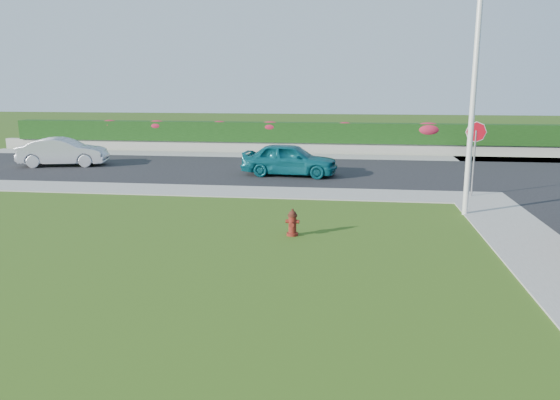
# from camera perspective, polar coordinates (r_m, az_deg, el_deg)

# --- Properties ---
(ground) EXTENTS (120.00, 120.00, 0.00)m
(ground) POSITION_cam_1_polar(r_m,az_deg,el_deg) (11.03, -6.78, -8.50)
(ground) COLOR black
(ground) RESTS_ON ground
(street_far) EXTENTS (26.00, 8.00, 0.04)m
(street_far) POSITION_cam_1_polar(r_m,az_deg,el_deg) (25.47, -10.00, 3.26)
(street_far) COLOR black
(street_far) RESTS_ON ground
(sidewalk_far) EXTENTS (24.00, 2.00, 0.04)m
(sidewalk_far) POSITION_cam_1_polar(r_m,az_deg,el_deg) (21.21, -16.60, 1.17)
(sidewalk_far) COLOR gray
(sidewalk_far) RESTS_ON ground
(curb_corner) EXTENTS (2.00, 2.00, 0.04)m
(curb_corner) POSITION_cam_1_polar(r_m,az_deg,el_deg) (19.87, 20.10, 0.22)
(curb_corner) COLOR gray
(curb_corner) RESTS_ON ground
(sidewalk_beyond) EXTENTS (34.00, 2.00, 0.04)m
(sidewalk_beyond) POSITION_cam_1_polar(r_m,az_deg,el_deg) (29.47, 0.40, 4.64)
(sidewalk_beyond) COLOR gray
(sidewalk_beyond) RESTS_ON ground
(retaining_wall) EXTENTS (34.00, 0.40, 0.60)m
(retaining_wall) POSITION_cam_1_polar(r_m,az_deg,el_deg) (30.92, 0.75, 5.51)
(retaining_wall) COLOR gray
(retaining_wall) RESTS_ON ground
(hedge) EXTENTS (32.00, 0.90, 1.10)m
(hedge) POSITION_cam_1_polar(r_m,az_deg,el_deg) (30.93, 0.78, 7.10)
(hedge) COLOR black
(hedge) RESTS_ON retaining_wall
(fire_hydrant) EXTENTS (0.36, 0.34, 0.71)m
(fire_hydrant) POSITION_cam_1_polar(r_m,az_deg,el_deg) (14.08, 1.31, -2.41)
(fire_hydrant) COLOR #4C0F0B
(fire_hydrant) RESTS_ON ground
(sedan_teal) EXTENTS (4.15, 2.00, 1.37)m
(sedan_teal) POSITION_cam_1_polar(r_m,az_deg,el_deg) (23.00, 1.01, 4.28)
(sedan_teal) COLOR #0D5A67
(sedan_teal) RESTS_ON street_far
(sedan_silver) EXTENTS (4.19, 2.23, 1.31)m
(sedan_silver) POSITION_cam_1_polar(r_m,az_deg,el_deg) (27.68, -21.72, 4.70)
(sedan_silver) COLOR #B7B9C0
(sedan_silver) RESTS_ON street_far
(utility_pole) EXTENTS (0.16, 0.16, 6.25)m
(utility_pole) POSITION_cam_1_polar(r_m,az_deg,el_deg) (16.88, 19.46, 8.92)
(utility_pole) COLOR silver
(utility_pole) RESTS_ON ground
(stop_sign) EXTENTS (0.71, 0.09, 2.60)m
(stop_sign) POSITION_cam_1_polar(r_m,az_deg,el_deg) (19.78, 19.74, 5.81)
(stop_sign) COLOR slate
(stop_sign) RESTS_ON ground
(flower_clump_a) EXTENTS (1.10, 0.71, 0.55)m
(flower_clump_a) POSITION_cam_1_polar(r_m,az_deg,el_deg) (33.67, -17.35, 7.53)
(flower_clump_a) COLOR #B71F40
(flower_clump_a) RESTS_ON hedge
(flower_clump_b) EXTENTS (1.21, 0.78, 0.61)m
(flower_clump_b) POSITION_cam_1_polar(r_m,az_deg,el_deg) (32.57, -12.70, 7.61)
(flower_clump_b) COLOR #B71F40
(flower_clump_b) RESTS_ON hedge
(flower_clump_c) EXTENTS (1.01, 0.65, 0.51)m
(flower_clump_c) POSITION_cam_1_polar(r_m,az_deg,el_deg) (31.49, -6.32, 7.75)
(flower_clump_c) COLOR #B71F40
(flower_clump_c) RESTS_ON hedge
(flower_clump_d) EXTENTS (1.22, 0.78, 0.61)m
(flower_clump_d) POSITION_cam_1_polar(r_m,az_deg,el_deg) (30.93, -1.03, 7.67)
(flower_clump_d) COLOR #B71F40
(flower_clump_d) RESTS_ON hedge
(flower_clump_e) EXTENTS (1.04, 0.67, 0.52)m
(flower_clump_e) POSITION_cam_1_polar(r_m,az_deg,el_deg) (30.59, 6.79, 7.61)
(flower_clump_e) COLOR #B71F40
(flower_clump_e) RESTS_ON hedge
(flower_clump_f) EXTENTS (1.51, 0.97, 0.76)m
(flower_clump_f) POSITION_cam_1_polar(r_m,az_deg,el_deg) (30.87, 15.22, 7.13)
(flower_clump_f) COLOR #B71F40
(flower_clump_f) RESTS_ON hedge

